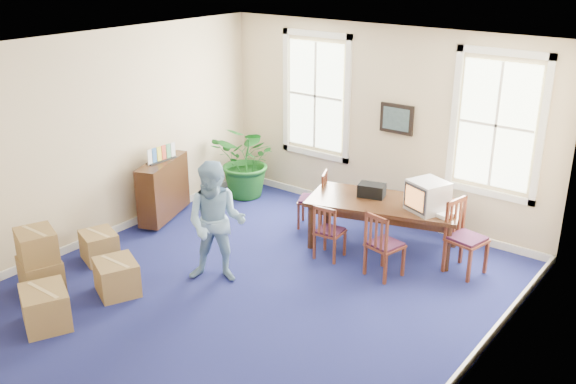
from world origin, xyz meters
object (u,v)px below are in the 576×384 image
Objects in this scene: man at (216,223)px; credenza at (164,192)px; chair_near_left at (330,231)px; potted_plant at (248,161)px; cardboard_boxes at (57,261)px; crt_tv at (428,196)px; conference_table at (383,224)px.

man reaches higher than credenza.
man is at bearing 54.79° from chair_near_left.
cardboard_boxes is at bearing -86.38° from potted_plant.
conference_table is at bearing -152.66° from crt_tv.
credenza is 2.63m from cardboard_boxes.
potted_plant is at bearing -162.26° from crt_tv.
credenza reaches higher than cardboard_boxes.
man is at bearing -136.30° from conference_table.
conference_table is 3.69m from credenza.
crt_tv is at bearing -5.20° from potted_plant.
credenza is at bearing -176.29° from conference_table.
credenza reaches higher than chair_near_left.
cardboard_boxes reaches higher than conference_table.
conference_table is at bearing 54.06° from cardboard_boxes.
potted_plant is at bearing 92.65° from man.
man is 3.16m from potted_plant.
chair_near_left is at bearing -24.18° from potted_plant.
man is at bearing 46.60° from cardboard_boxes.
potted_plant is (-2.56, 1.15, 0.26)m from chair_near_left.
man reaches higher than chair_near_left.
man is 2.15m from cardboard_boxes.
conference_table is 2.61× the size of chair_near_left.
potted_plant is at bearing 54.07° from credenza.
man is 1.39× the size of credenza.
crt_tv is 0.44× the size of credenza.
credenza is at bearing -139.34° from crt_tv.
potted_plant reaches higher than credenza.
conference_table is 4.15× the size of crt_tv.
cardboard_boxes is (-2.76, -3.80, 0.08)m from conference_table.
chair_near_left is 1.78m from man.
chair_near_left is at bearing 52.90° from cardboard_boxes.
credenza is at bearing 124.97° from man.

